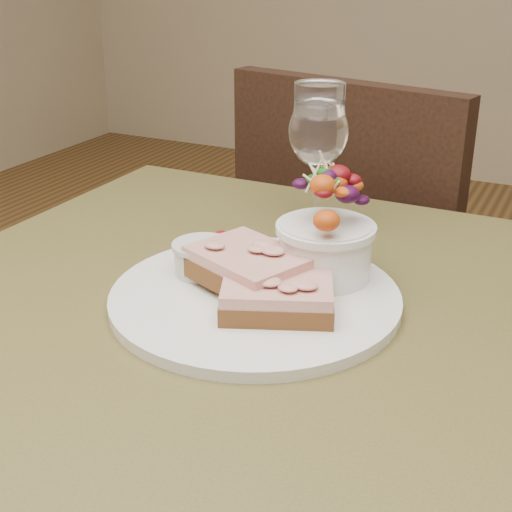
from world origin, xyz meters
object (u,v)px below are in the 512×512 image
at_px(chair_far, 374,366).
at_px(cafe_table, 254,400).
at_px(sandwich_front, 277,296).
at_px(sandwich_back, 249,266).
at_px(wine_glass, 318,135).
at_px(dinner_plate, 255,297).
at_px(ramekin, 202,257).
at_px(salad_bowl, 326,226).

bearing_deg(chair_far, cafe_table, 106.56).
bearing_deg(chair_far, sandwich_front, 108.71).
height_order(sandwich_back, wine_glass, wine_glass).
relative_size(dinner_plate, sandwich_front, 2.30).
height_order(cafe_table, chair_far, chair_far).
height_order(ramekin, salad_bowl, salad_bowl).
xyz_separation_m(cafe_table, chair_far, (-0.05, 0.67, -0.36)).
relative_size(dinner_plate, salad_bowl, 2.39).
height_order(cafe_table, salad_bowl, salad_bowl).
bearing_deg(salad_bowl, wine_glass, 114.78).
distance_m(chair_far, dinner_plate, 0.79).
relative_size(chair_far, dinner_plate, 2.96).
xyz_separation_m(dinner_plate, sandwich_front, (0.04, -0.03, 0.02)).
distance_m(sandwich_front, ramekin, 0.12).
xyz_separation_m(chair_far, dinner_plate, (0.04, -0.64, 0.46)).
height_order(dinner_plate, salad_bowl, salad_bowl).
bearing_deg(dinner_plate, ramekin, 166.93).
bearing_deg(sandwich_back, dinner_plate, -12.81).
bearing_deg(salad_bowl, sandwich_back, -135.34).
bearing_deg(dinner_plate, sandwich_front, -34.75).
bearing_deg(dinner_plate, cafe_table, -66.60).
relative_size(sandwich_front, ramekin, 2.17).
height_order(sandwich_front, ramekin, ramekin).
distance_m(dinner_plate, sandwich_back, 0.03).
xyz_separation_m(cafe_table, sandwich_front, (0.02, 0.00, 0.13)).
bearing_deg(ramekin, sandwich_back, -8.50).
distance_m(sandwich_front, salad_bowl, 0.10).
bearing_deg(ramekin, wine_glass, 77.42).
height_order(dinner_plate, sandwich_back, sandwich_back).
xyz_separation_m(sandwich_front, sandwich_back, (-0.05, 0.03, 0.01)).
bearing_deg(sandwich_front, sandwich_back, 122.73).
relative_size(cafe_table, sandwich_front, 6.06).
xyz_separation_m(chair_far, sandwich_back, (0.03, -0.63, 0.49)).
bearing_deg(wine_glass, sandwich_back, -86.46).
height_order(chair_far, ramekin, chair_far).
bearing_deg(sandwich_front, dinner_plate, 122.77).
bearing_deg(salad_bowl, sandwich_front, -98.04).
bearing_deg(chair_far, dinner_plate, 105.67).
bearing_deg(wine_glass, sandwich_front, -76.45).
distance_m(cafe_table, wine_glass, 0.35).
bearing_deg(salad_bowl, dinner_plate, -126.43).
bearing_deg(ramekin, cafe_table, -27.92).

